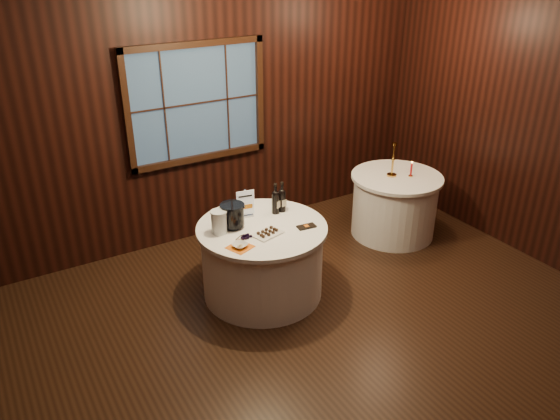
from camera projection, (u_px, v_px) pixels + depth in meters
ground at (318, 347)px, 4.86m from camera, size 6.00×6.00×0.00m
back_wall at (196, 112)px, 6.10m from camera, size 6.00×0.10×3.00m
main_table at (262, 260)px, 5.46m from camera, size 1.28×1.28×0.77m
side_table at (394, 205)px, 6.61m from camera, size 1.08×1.08×0.77m
sign_stand at (246, 207)px, 5.44m from camera, size 0.18×0.11×0.29m
port_bottle_left at (276, 201)px, 5.49m from camera, size 0.08×0.09×0.32m
port_bottle_right at (282, 199)px, 5.53m from camera, size 0.08×0.08×0.32m
ice_bucket at (233, 215)px, 5.22m from camera, size 0.24×0.24×0.24m
chocolate_plate at (268, 233)px, 5.13m from camera, size 0.31×0.25×0.04m
chocolate_box at (306, 227)px, 5.27m from camera, size 0.19×0.11×0.02m
grape_bunch at (246, 236)px, 5.07m from camera, size 0.17×0.08×0.04m
glass_pitcher at (219, 222)px, 5.13m from camera, size 0.21×0.16×0.23m
orange_napkin at (240, 247)px, 4.92m from camera, size 0.26×0.26×0.00m
cracker_bowl at (240, 245)px, 4.92m from camera, size 0.17×0.17×0.03m
brass_candlestick at (393, 164)px, 6.38m from camera, size 0.12×0.12×0.41m
red_candle at (411, 170)px, 6.39m from camera, size 0.05×0.05×0.19m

